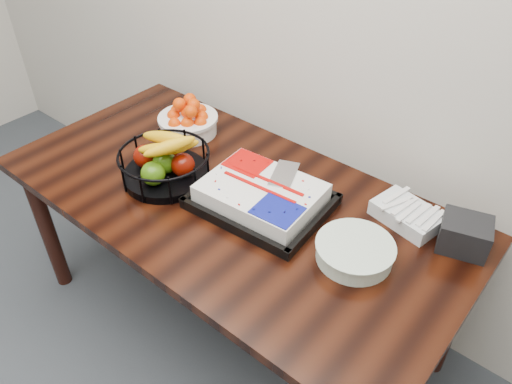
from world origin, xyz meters
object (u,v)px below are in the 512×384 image
Objects in this scene: table at (230,212)px; napkin_box at (465,234)px; cake_tray at (261,196)px; fruit_basket at (165,162)px; plate_stack at (355,252)px; tangerine_bowl at (188,119)px.

table is 0.84m from napkin_box.
table is 0.19m from cake_tray.
cake_tray is at bearing 15.93° from fruit_basket.
plate_stack is at bearing -2.26° from cake_tray.
table is at bearing -26.27° from tangerine_bowl.
tangerine_bowl is 0.34m from fruit_basket.
table is 0.31m from fruit_basket.
cake_tray is 1.40× the size of fruit_basket.
table is 7.03× the size of plate_stack.
tangerine_bowl reaches higher than plate_stack.
fruit_basket is at bearing -160.31° from napkin_box.
fruit_basket reaches higher than cake_tray.
napkin_box is (0.24, 0.27, 0.02)m from plate_stack.
tangerine_bowl is 1.69× the size of napkin_box.
tangerine_bowl is (-0.56, 0.18, 0.03)m from cake_tray.
napkin_box is (0.77, 0.29, 0.14)m from table.
cake_tray is at bearing -158.13° from napkin_box.
fruit_basket is 0.79m from plate_stack.
tangerine_bowl is at bearing 168.42° from plate_stack.
fruit_basket is at bearing -58.98° from tangerine_bowl.
tangerine_bowl is 1.21m from napkin_box.
cake_tray is 0.40m from plate_stack.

